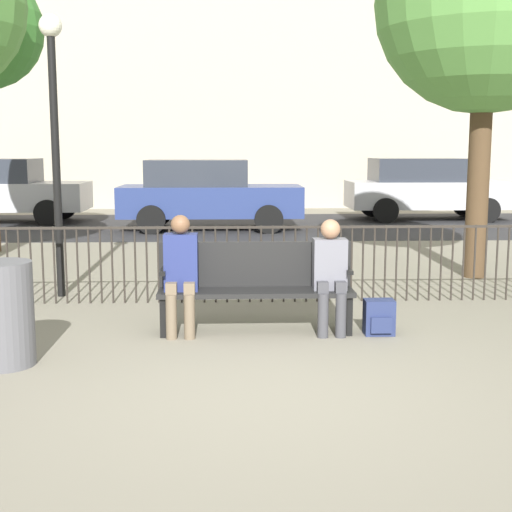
# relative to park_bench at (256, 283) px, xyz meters

# --- Properties ---
(ground_plane) EXTENTS (80.00, 80.00, 0.00)m
(ground_plane) POSITION_rel_park_bench_xyz_m (0.00, -1.86, -0.50)
(ground_plane) COLOR gray
(park_bench) EXTENTS (2.00, 0.45, 0.92)m
(park_bench) POSITION_rel_park_bench_xyz_m (0.00, 0.00, 0.00)
(park_bench) COLOR black
(park_bench) RESTS_ON ground
(seated_person_0) EXTENTS (0.34, 0.39, 1.22)m
(seated_person_0) POSITION_rel_park_bench_xyz_m (-0.76, -0.13, 0.18)
(seated_person_0) COLOR brown
(seated_person_0) RESTS_ON ground
(seated_person_1) EXTENTS (0.34, 0.39, 1.17)m
(seated_person_1) POSITION_rel_park_bench_xyz_m (0.75, -0.13, 0.16)
(seated_person_1) COLOR #3D3D42
(seated_person_1) RESTS_ON ground
(backpack) EXTENTS (0.30, 0.24, 0.36)m
(backpack) POSITION_rel_park_bench_xyz_m (1.25, -0.21, -0.32)
(backpack) COLOR navy
(backpack) RESTS_ON ground
(fence_railing) EXTENTS (9.01, 0.03, 0.95)m
(fence_railing) POSITION_rel_park_bench_xyz_m (-0.02, 1.39, 0.06)
(fence_railing) COLOR #2D2823
(fence_railing) RESTS_ON ground
(tree_1) EXTENTS (3.12, 3.12, 5.48)m
(tree_1) POSITION_rel_park_bench_xyz_m (3.35, 2.99, 3.40)
(tree_1) COLOR #4C3823
(tree_1) RESTS_ON ground
(lamp_post) EXTENTS (0.28, 0.28, 3.50)m
(lamp_post) POSITION_rel_park_bench_xyz_m (-2.44, 1.84, 1.83)
(lamp_post) COLOR black
(lamp_post) RESTS_ON ground
(street_surface) EXTENTS (24.00, 6.00, 0.01)m
(street_surface) POSITION_rel_park_bench_xyz_m (0.00, 10.14, -0.50)
(street_surface) COLOR #2B2B2D
(street_surface) RESTS_ON ground
(parked_car_0) EXTENTS (4.20, 1.94, 1.62)m
(parked_car_0) POSITION_rel_park_bench_xyz_m (4.91, 11.46, 0.34)
(parked_car_0) COLOR #B7B7BC
(parked_car_0) RESTS_ON ground
(parked_car_1) EXTENTS (4.20, 1.94, 1.62)m
(parked_car_1) POSITION_rel_park_bench_xyz_m (-0.78, 9.36, 0.34)
(parked_car_1) COLOR navy
(parked_car_1) RESTS_ON ground
(parked_car_2) EXTENTS (4.20, 1.94, 1.62)m
(parked_car_2) POSITION_rel_park_bench_xyz_m (-6.10, 11.16, 0.34)
(parked_car_2) COLOR #B7B7BC
(parked_car_2) RESTS_ON ground
(trash_bin) EXTENTS (0.55, 0.55, 0.92)m
(trash_bin) POSITION_rel_park_bench_xyz_m (-2.26, -1.11, -0.04)
(trash_bin) COLOR #56565B
(trash_bin) RESTS_ON ground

